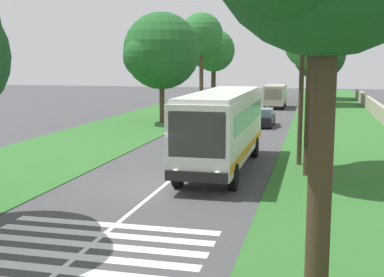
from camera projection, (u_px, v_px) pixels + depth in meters
The scene contains 15 objects.
ground at pixel (160, 189), 20.83m from camera, with size 160.00×160.00×0.00m, color #424244.
grass_verge_left at pixel (113, 132), 37.15m from camera, with size 120.00×8.00×0.04m, color #2D6628.
grass_verge_right at pixel (348, 141), 33.35m from camera, with size 120.00×8.00×0.04m, color #2D6628.
centre_line at pixel (224, 137), 35.25m from camera, with size 110.00×0.16×0.01m, color silver.
coach_bus at pixel (223, 125), 24.35m from camera, with size 11.16×2.62×3.73m.
zebra_crossing at pixel (77, 257), 13.64m from camera, with size 5.85×6.80×0.01m.
trailing_car_0 at pixel (262, 118), 40.79m from camera, with size 4.30×1.78×1.43m.
trailing_car_1 at pixel (227, 111), 46.48m from camera, with size 4.30×1.78×1.43m.
trailing_minibus_0 at pixel (275, 94), 56.53m from camera, with size 6.00×2.14×2.53m.
roadside_tree_left_0 at pixel (161, 53), 42.32m from camera, with size 7.37×6.32×9.10m.
roadside_tree_left_1 at pixel (213, 52), 60.07m from camera, with size 6.24×4.97×8.84m.
roadside_tree_left_2 at pixel (201, 36), 53.80m from camera, with size 5.44×4.48×10.15m.
roadside_tree_right_0 at pixel (313, 41), 59.47m from camera, with size 8.23×7.12×11.12m.
roadside_tree_right_3 at pixel (318, 56), 68.65m from camera, with size 8.42×6.93×9.50m.
utility_pole at pixel (301, 82), 25.00m from camera, with size 0.24×1.40×7.91m.
Camera 1 is at (-19.41, -6.04, 5.16)m, focal length 47.92 mm.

